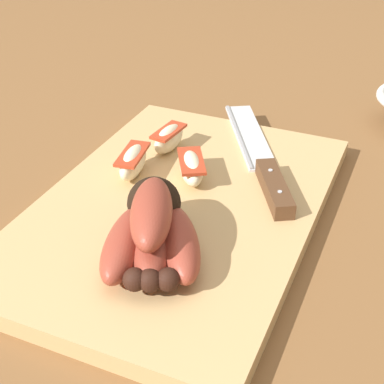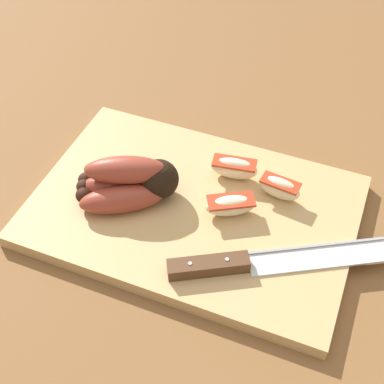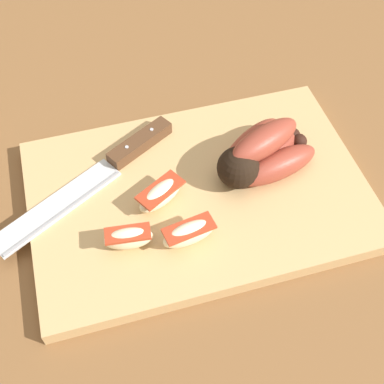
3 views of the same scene
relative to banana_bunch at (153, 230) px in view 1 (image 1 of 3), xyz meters
name	(u,v)px [view 1 (image 1 of 3)]	position (x,y,z in m)	size (l,w,h in m)	color
ground_plane	(160,224)	(-0.07, -0.03, -0.05)	(6.00, 6.00, 0.00)	brown
cutting_board	(178,210)	(-0.09, -0.01, -0.04)	(0.43, 0.29, 0.02)	tan
banana_bunch	(153,230)	(0.00, 0.00, 0.00)	(0.14, 0.12, 0.07)	black
chefs_knife	(264,168)	(-0.19, 0.05, -0.02)	(0.26, 0.16, 0.02)	silver
apple_wedge_near	(133,162)	(-0.12, -0.09, -0.01)	(0.07, 0.03, 0.03)	beige
apple_wedge_middle	(169,138)	(-0.19, -0.07, -0.01)	(0.06, 0.03, 0.03)	beige
apple_wedge_far	(191,167)	(-0.14, -0.02, -0.01)	(0.07, 0.06, 0.03)	beige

